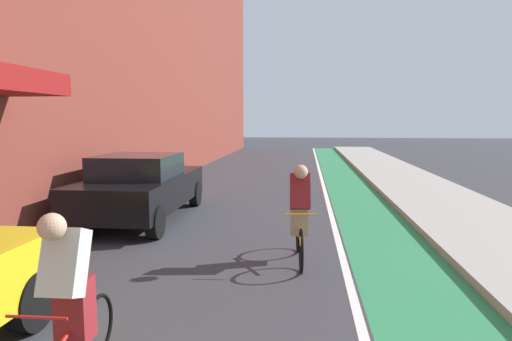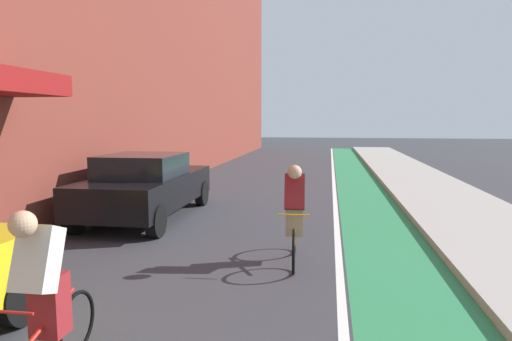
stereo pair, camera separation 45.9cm
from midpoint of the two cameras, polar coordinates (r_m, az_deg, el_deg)
The scene contains 7 objects.
ground_plane at distance 14.57m, azimuth 0.57°, elevation -2.54°, with size 87.12×87.12×0.00m, color #38383D.
bike_lane_paint at distance 16.52m, azimuth 10.99°, elevation -1.57°, with size 1.60×39.60×0.00m, color #2D8451.
lane_divider_stripe at distance 16.48m, azimuth 7.87°, elevation -1.53°, with size 0.12×39.60×0.00m, color white.
sidewalk_right at distance 16.83m, azimuth 18.50°, elevation -1.40°, with size 2.81×39.60×0.14m, color #A8A59E.
parked_sedan_black at distance 10.58m, azimuth -15.96°, elevation -1.97°, with size 2.02×4.48×1.53m.
cyclist_lead at distance 4.26m, azimuth -26.20°, elevation -14.94°, with size 0.48×1.68×1.60m.
cyclist_mid at distance 7.15m, azimuth 3.88°, elevation -5.26°, with size 0.48×1.74×1.62m.
Camera 1 is at (1.25, 1.46, 2.32)m, focal length 30.72 mm.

